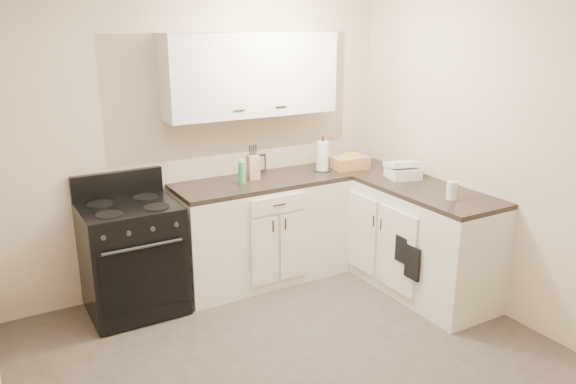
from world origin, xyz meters
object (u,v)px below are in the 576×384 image
paper_towel (322,156)px  wicker_basket (350,163)px  countertop_grill (403,173)px  knife_block (253,167)px  stove (133,258)px

paper_towel → wicker_basket: 0.29m
countertop_grill → knife_block: bearing=166.9°
knife_block → paper_towel: size_ratio=0.78×
wicker_basket → countertop_grill: bearing=-68.3°
knife_block → countertop_grill: knife_block is taller
stove → wicker_basket: size_ratio=2.66×
knife_block → wicker_basket: bearing=-2.9°
paper_towel → knife_block: bearing=174.4°
stove → knife_block: (1.14, 0.09, 0.59)m
countertop_grill → stove: bearing=-177.7°
countertop_grill → wicker_basket: bearing=127.4°
stove → countertop_grill: size_ratio=3.38×
stove → wicker_basket: (2.10, -0.03, 0.54)m
paper_towel → countertop_grill: paper_towel is taller
paper_towel → countertop_grill: (0.48, -0.57, -0.09)m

